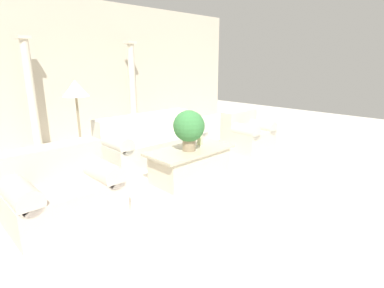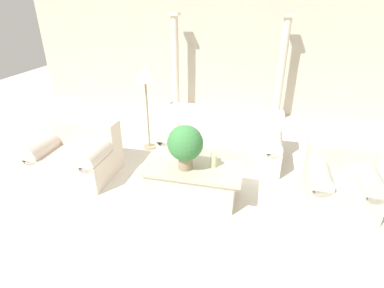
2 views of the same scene
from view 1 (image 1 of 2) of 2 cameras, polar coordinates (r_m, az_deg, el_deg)
The scene contains 11 objects.
ground_plane at distance 5.13m, azimuth -3.81°, elevation -5.28°, with size 16.00×16.00×0.00m, color silver.
wall_back at distance 7.66m, azimuth -21.04°, elevation 12.87°, with size 10.00×0.06×3.20m.
sofa_long at distance 5.78m, azimuth -7.51°, elevation 0.56°, with size 2.04×0.92×0.83m.
loveseat at distance 3.91m, azimuth -23.73°, elevation -7.89°, with size 1.20×0.92×0.83m.
coffee_table at distance 4.74m, azimuth -0.31°, elevation -3.75°, with size 1.40×0.68×0.50m.
potted_plant at distance 4.49m, azimuth -0.59°, elevation 3.21°, with size 0.48×0.48×0.62m.
pillar_candle at distance 4.89m, azimuth 1.50°, elevation 1.01°, with size 0.09×0.09×0.19m.
floor_lamp at distance 4.98m, azimuth -21.26°, elevation 8.88°, with size 0.41×0.41×1.54m.
column_left at distance 6.85m, azimuth -28.28°, elevation 8.27°, with size 0.23×0.23×2.29m.
column_right at distance 7.87m, azimuth -11.26°, elevation 10.49°, with size 0.23×0.23×2.29m.
armchair at distance 6.41m, azimuth 10.37°, elevation 1.98°, with size 0.89×0.81×0.80m.
Camera 1 is at (-3.11, -3.65, 1.81)m, focal length 28.00 mm.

